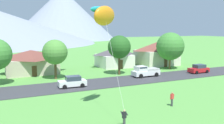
% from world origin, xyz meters
% --- Properties ---
extents(road_strip, '(160.00, 7.32, 0.08)m').
position_xyz_m(road_strip, '(0.00, 26.52, 0.04)').
color(road_strip, '#38383D').
rests_on(road_strip, ground).
extents(mountain_central_ridge, '(80.20, 80.20, 38.20)m').
position_xyz_m(mountain_central_ridge, '(36.11, 179.55, 19.10)').
color(mountain_central_ridge, gray).
rests_on(mountain_central_ridge, ground).
extents(house_leftmost, '(7.78, 7.50, 4.42)m').
position_xyz_m(house_leftmost, '(13.27, 41.18, 2.29)').
color(house_leftmost, silver).
rests_on(house_leftmost, ground).
extents(house_left_center, '(10.47, 8.48, 4.64)m').
position_xyz_m(house_left_center, '(-5.22, 40.89, 2.40)').
color(house_left_center, beige).
rests_on(house_left_center, ground).
extents(house_rightmost, '(9.63, 7.98, 5.55)m').
position_xyz_m(house_rightmost, '(23.90, 39.43, 2.88)').
color(house_rightmost, beige).
rests_on(house_rightmost, ground).
extents(tree_left_of_center, '(4.43, 4.43, 7.59)m').
position_xyz_m(tree_left_of_center, '(9.96, 32.01, 5.35)').
color(tree_left_of_center, '#4C3823').
rests_on(tree_left_of_center, ground).
extents(tree_center, '(6.10, 6.10, 8.03)m').
position_xyz_m(tree_center, '(23.15, 33.35, 4.97)').
color(tree_center, brown).
rests_on(tree_center, ground).
extents(tree_near_right, '(4.40, 4.40, 7.00)m').
position_xyz_m(tree_near_right, '(-2.11, 33.13, 4.78)').
color(tree_near_right, brown).
rests_on(tree_near_right, ground).
extents(parked_car_white_west_end, '(4.28, 2.23, 1.68)m').
position_xyz_m(parked_car_white_west_end, '(-1.19, 25.76, 0.87)').
color(parked_car_white_west_end, white).
rests_on(parked_car_white_west_end, road_strip).
extents(parked_car_red_mid_west, '(4.20, 2.08, 1.68)m').
position_xyz_m(parked_car_red_mid_west, '(25.03, 26.56, 0.87)').
color(parked_car_red_mid_west, red).
rests_on(parked_car_red_mid_west, road_strip).
extents(pickup_truck_white_west_side, '(5.23, 2.38, 1.99)m').
position_xyz_m(pickup_truck_white_west_side, '(13.27, 27.98, 1.06)').
color(pickup_truck_white_west_side, white).
rests_on(pickup_truck_white_west_side, road_strip).
extents(kite_flyer_with_kite, '(3.75, 6.93, 11.40)m').
position_xyz_m(kite_flyer_with_kite, '(-0.91, 14.08, 10.21)').
color(kite_flyer_with_kite, '#3D3D42').
rests_on(kite_flyer_with_kite, ground).
extents(watcher_person, '(0.56, 0.24, 1.68)m').
position_xyz_m(watcher_person, '(6.68, 12.01, 0.88)').
color(watcher_person, '#3D3D42').
rests_on(watcher_person, ground).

